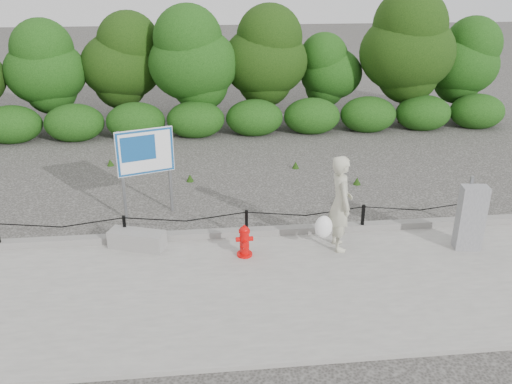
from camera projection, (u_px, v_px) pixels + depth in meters
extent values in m
plane|color=#2D2B28|center=(247.00, 240.00, 11.47)|extent=(90.00, 90.00, 0.00)
cube|color=gray|center=(257.00, 290.00, 9.62)|extent=(14.00, 4.00, 0.08)
cube|color=slate|center=(246.00, 232.00, 11.45)|extent=(14.00, 0.22, 0.14)
cube|color=black|center=(125.00, 229.00, 11.07)|extent=(0.06, 0.06, 0.60)
cube|color=black|center=(246.00, 223.00, 11.32)|extent=(0.06, 0.06, 0.60)
cube|color=black|center=(363.00, 218.00, 11.57)|extent=(0.06, 0.06, 0.60)
cube|color=black|center=(474.00, 212.00, 11.82)|extent=(0.06, 0.06, 0.60)
cylinder|color=black|center=(61.00, 222.00, 10.86)|extent=(2.50, 0.02, 0.02)
cylinder|color=black|center=(186.00, 217.00, 11.11)|extent=(2.50, 0.02, 0.02)
cylinder|color=black|center=(306.00, 211.00, 11.36)|extent=(2.50, 0.02, 0.02)
cylinder|color=black|center=(420.00, 206.00, 11.61)|extent=(2.50, 0.02, 0.02)
cylinder|color=black|center=(50.00, 104.00, 18.76)|extent=(0.18, 0.18, 1.85)
ellipsoid|color=#2D5313|center=(45.00, 66.00, 18.26)|extent=(2.74, 2.37, 2.96)
cylinder|color=black|center=(125.00, 98.00, 19.36)|extent=(0.18, 0.18, 1.94)
ellipsoid|color=#2D5313|center=(121.00, 60.00, 18.83)|extent=(2.87, 2.48, 3.10)
cylinder|color=black|center=(195.00, 100.00, 18.85)|extent=(0.18, 0.18, 2.07)
ellipsoid|color=#2D5313|center=(193.00, 58.00, 18.29)|extent=(3.06, 2.64, 3.31)
cylinder|color=black|center=(265.00, 96.00, 19.47)|extent=(0.18, 0.18, 2.05)
ellipsoid|color=#2D5313|center=(265.00, 55.00, 18.92)|extent=(3.03, 2.62, 3.28)
cylinder|color=black|center=(330.00, 99.00, 20.19)|extent=(0.18, 0.18, 1.55)
ellipsoid|color=#2D5313|center=(331.00, 69.00, 19.77)|extent=(2.29, 1.98, 2.48)
cylinder|color=black|center=(403.00, 92.00, 19.56)|extent=(0.18, 0.18, 2.30)
ellipsoid|color=#2D5313|center=(408.00, 46.00, 18.94)|extent=(3.40, 2.94, 3.68)
cylinder|color=black|center=(458.00, 94.00, 20.25)|extent=(0.18, 0.18, 1.81)
ellipsoid|color=#2D5313|center=(463.00, 60.00, 19.76)|extent=(2.68, 2.32, 2.90)
cylinder|color=red|center=(245.00, 254.00, 10.68)|extent=(0.32, 0.32, 0.05)
cylinder|color=red|center=(244.00, 243.00, 10.58)|extent=(0.20, 0.20, 0.46)
cylinder|color=red|center=(244.00, 231.00, 10.48)|extent=(0.23, 0.23, 0.04)
ellipsoid|color=red|center=(244.00, 230.00, 10.47)|extent=(0.20, 0.20, 0.15)
cylinder|color=red|center=(244.00, 226.00, 10.44)|extent=(0.05, 0.05, 0.04)
cylinder|color=red|center=(238.00, 240.00, 10.53)|extent=(0.09, 0.10, 0.09)
cylinder|color=red|center=(251.00, 239.00, 10.56)|extent=(0.09, 0.10, 0.09)
cylinder|color=red|center=(245.00, 245.00, 10.44)|extent=(0.13, 0.11, 0.13)
cylinder|color=slate|center=(244.00, 247.00, 10.49)|extent=(0.01, 0.04, 0.10)
imported|color=#B2B198|center=(340.00, 203.00, 10.62)|extent=(0.48, 0.72, 1.95)
ellipsoid|color=white|center=(324.00, 227.00, 10.61)|extent=(0.35, 0.27, 0.47)
cube|color=gray|center=(137.00, 240.00, 10.91)|extent=(1.20, 0.75, 0.36)
cube|color=#949497|center=(471.00, 218.00, 10.71)|extent=(0.54, 0.36, 1.34)
cube|color=slate|center=(467.00, 211.00, 10.85)|extent=(0.06, 0.06, 1.48)
cube|color=slate|center=(122.00, 176.00, 12.02)|extent=(0.08, 0.08, 2.07)
cube|color=slate|center=(170.00, 169.00, 12.45)|extent=(0.08, 0.08, 2.07)
cube|color=white|center=(145.00, 152.00, 12.00)|extent=(1.24, 0.45, 1.03)
cube|color=#124A89|center=(145.00, 152.00, 11.98)|extent=(1.20, 0.41, 1.00)
cube|color=#124A89|center=(138.00, 149.00, 11.87)|extent=(0.74, 0.25, 0.57)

